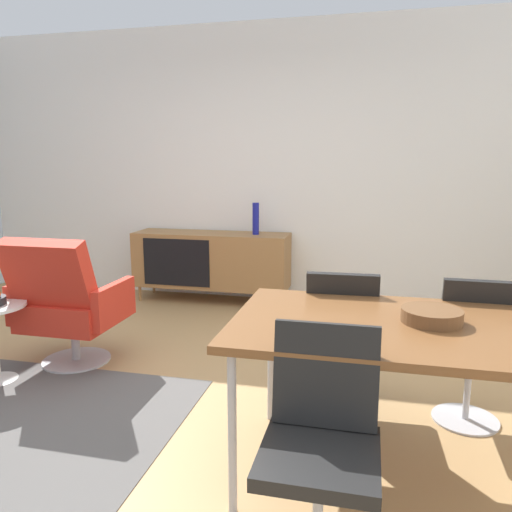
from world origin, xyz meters
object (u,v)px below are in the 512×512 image
Objects in this scene: dining_table at (417,334)px; dining_chair_front_left at (321,442)px; vase_cobalt at (256,219)px; lounge_chair_red at (67,302)px; wooden_bowl_on_table at (432,316)px; dining_chair_back_left at (341,335)px; sideboard at (211,260)px; dining_chair_back_right at (474,345)px.

dining_chair_front_left reaches higher than dining_table.
vase_cobalt is 2.09m from lounge_chair_red.
dining_chair_front_left is (0.98, -3.19, -0.41)m from vase_cobalt.
lounge_chair_red is (-2.32, 0.76, -0.30)m from wooden_bowl_on_table.
dining_chair_back_left and dining_chair_front_left have the same top height.
wooden_bowl_on_table is 0.79m from dining_chair_front_left.
dining_table is at bearing -55.51° from sideboard.
dining_chair_back_left is at bearing -54.84° from sideboard.
lounge_chair_red is at bearing 161.86° from wooden_bowl_on_table.
dining_chair_back_right is at bearing 60.95° from wooden_bowl_on_table.
dining_chair_back_right is at bearing -43.84° from sideboard.
vase_cobalt reaches higher than dining_chair_back_right.
dining_chair_back_left is 1.12m from dining_chair_front_left.
dining_chair_front_left is at bearing -65.47° from sideboard.
vase_cobalt is 0.37× the size of dining_chair_back_right.
dining_chair_front_left is at bearing -122.02° from dining_chair_back_right.
wooden_bowl_on_table is at bearing -119.05° from dining_chair_back_right.
dining_chair_front_left is 0.90× the size of lounge_chair_red.
sideboard is 6.15× the size of wooden_bowl_on_table.
dining_chair_back_right reaches higher than dining_table.
vase_cobalt reaches higher than wooden_bowl_on_table.
wooden_bowl_on_table reaches higher than sideboard.
vase_cobalt is 1.22× the size of wooden_bowl_on_table.
wooden_bowl_on_table is at bearing -54.20° from sideboard.
dining_chair_back_right reaches higher than wooden_bowl_on_table.
wooden_bowl_on_table is 0.30× the size of dining_chair_front_left.
dining_table is at bearing -121.96° from dining_chair_back_right.
sideboard is 2.98m from dining_chair_back_right.
dining_chair_back_left is 0.70m from dining_chair_back_right.
dining_table is 6.15× the size of wooden_bowl_on_table.
sideboard is 0.65m from vase_cobalt.
dining_table is at bearing -146.21° from wooden_bowl_on_table.
wooden_bowl_on_table is (1.86, -2.58, 0.33)m from sideboard.
lounge_chair_red is at bearing 160.49° from dining_table.
wooden_bowl_on_table is at bearing -18.14° from lounge_chair_red.
dining_chair_back_left reaches higher than sideboard.
dining_chair_back_left is at bearing 121.89° from dining_table.
dining_table is at bearing -58.11° from dining_chair_back_left.
lounge_chair_red is at bearing 174.68° from dining_chair_back_right.
dining_chair_back_right is (0.29, 0.52, -0.30)m from wooden_bowl_on_table.
vase_cobalt is at bearing 107.10° from dining_chair_front_left.
dining_table is at bearing -63.14° from vase_cobalt.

